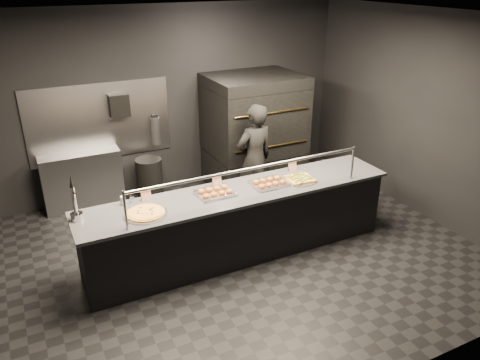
{
  "coord_description": "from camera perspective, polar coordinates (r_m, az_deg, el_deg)",
  "views": [
    {
      "loc": [
        -2.35,
        -4.74,
        3.46
      ],
      "look_at": [
        0.1,
        0.2,
        0.97
      ],
      "focal_mm": 35.0,
      "sensor_mm": 36.0,
      "label": 1
    }
  ],
  "objects": [
    {
      "name": "room",
      "position": [
        5.68,
        -0.42,
        4.05
      ],
      "size": [
        6.04,
        6.0,
        3.0
      ],
      "color": "black",
      "rests_on": "ground"
    },
    {
      "name": "service_counter",
      "position": [
        6.08,
        0.01,
        -5.22
      ],
      "size": [
        4.1,
        0.78,
        1.37
      ],
      "color": "black",
      "rests_on": "ground"
    },
    {
      "name": "pizza_oven",
      "position": [
        7.93,
        1.69,
        5.97
      ],
      "size": [
        1.5,
        1.23,
        1.91
      ],
      "color": "black",
      "rests_on": "ground"
    },
    {
      "name": "prep_shelf",
      "position": [
        7.71,
        -18.62,
        -0.02
      ],
      "size": [
        1.2,
        0.35,
        0.9
      ],
      "primitive_type": "cube",
      "color": "#99999E",
      "rests_on": "ground"
    },
    {
      "name": "towel_dispenser",
      "position": [
        7.52,
        -14.54,
        8.82
      ],
      "size": [
        0.3,
        0.2,
        0.35
      ],
      "primitive_type": "cube",
      "color": "black",
      "rests_on": "room"
    },
    {
      "name": "fire_extinguisher",
      "position": [
        7.79,
        -10.24,
        5.97
      ],
      "size": [
        0.14,
        0.14,
        0.51
      ],
      "color": "#B2B2B7",
      "rests_on": "room"
    },
    {
      "name": "beer_tap",
      "position": [
        5.45,
        -19.43,
        -3.16
      ],
      "size": [
        0.14,
        0.2,
        0.54
      ],
      "color": "silver",
      "rests_on": "service_counter"
    },
    {
      "name": "round_pizza",
      "position": [
        5.42,
        -11.44,
        -3.98
      ],
      "size": [
        0.5,
        0.5,
        0.03
      ],
      "color": "silver",
      "rests_on": "service_counter"
    },
    {
      "name": "slider_tray_a",
      "position": [
        5.78,
        -3.02,
        -1.51
      ],
      "size": [
        0.49,
        0.39,
        0.07
      ],
      "color": "silver",
      "rests_on": "service_counter"
    },
    {
      "name": "slider_tray_b",
      "position": [
        6.03,
        3.59,
        -0.36
      ],
      "size": [
        0.48,
        0.37,
        0.07
      ],
      "color": "silver",
      "rests_on": "service_counter"
    },
    {
      "name": "square_pizza",
      "position": [
        6.2,
        7.32,
        0.11
      ],
      "size": [
        0.43,
        0.43,
        0.05
      ],
      "color": "silver",
      "rests_on": "service_counter"
    },
    {
      "name": "condiment_jar",
      "position": [
        5.69,
        -13.76,
        -2.41
      ],
      "size": [
        0.16,
        0.06,
        0.11
      ],
      "color": "silver",
      "rests_on": "service_counter"
    },
    {
      "name": "tent_cards",
      "position": [
        6.02,
        -2.24,
        0.11
      ],
      "size": [
        2.19,
        0.04,
        0.15
      ],
      "color": "white",
      "rests_on": "service_counter"
    },
    {
      "name": "trash_bin",
      "position": [
        7.72,
        -10.93,
        0.07
      ],
      "size": [
        0.42,
        0.42,
        0.7
      ],
      "primitive_type": "cylinder",
      "color": "black",
      "rests_on": "ground"
    },
    {
      "name": "worker",
      "position": [
        7.06,
        1.77,
        2.57
      ],
      "size": [
        0.67,
        0.48,
        1.7
      ],
      "primitive_type": "imported",
      "rotation": [
        0.0,
        0.0,
        3.26
      ],
      "color": "black",
      "rests_on": "ground"
    }
  ]
}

